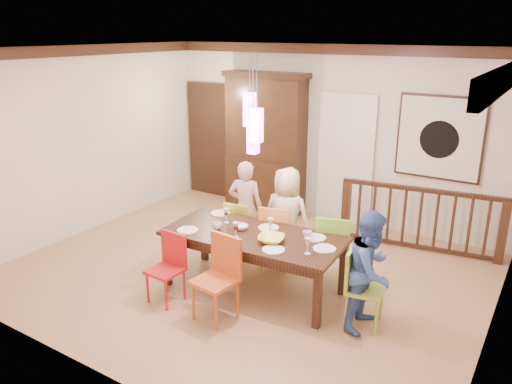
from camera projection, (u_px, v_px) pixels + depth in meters
The scene contains 37 objects.
floor at pixel (246, 271), 6.76m from camera, with size 6.00×6.00×0.00m, color #A98352.
ceiling at pixel (245, 49), 5.86m from camera, with size 6.00×6.00×0.00m, color white.
wall_back at pixel (328, 134), 8.32m from camera, with size 6.00×6.00×0.00m, color beige.
wall_left at pixel (86, 141), 7.83m from camera, with size 5.00×5.00×0.00m, color beige.
wall_right at pixel (506, 212), 4.79m from camera, with size 5.00×5.00×0.00m, color beige.
crown_molding at pixel (245, 56), 5.88m from camera, with size 6.00×5.00×0.16m, color black, non-canonical shape.
panel_door at pixel (212, 142), 9.62m from camera, with size 1.04×0.07×2.24m, color black.
white_doorway at pixel (345, 161), 8.24m from camera, with size 0.97×0.05×2.22m, color silver.
painting at pixel (440, 138), 7.33m from camera, with size 1.25×0.06×1.25m.
pendant_cluster at pixel (253, 123), 5.64m from camera, with size 0.27×0.21×1.14m.
dining_table at pixel (253, 240), 6.09m from camera, with size 2.26×1.14×0.75m.
chair_far_left at pixel (243, 225), 7.04m from camera, with size 0.40×0.40×0.85m.
chair_far_mid at pixel (278, 232), 6.70m from camera, with size 0.50×0.50×0.92m.
chair_far_right at pixel (334, 243), 6.33m from camera, with size 0.52×0.52×0.94m.
chair_near_left at pixel (165, 265), 5.87m from camera, with size 0.39×0.39×0.84m.
chair_near_mid at pixel (215, 275), 5.49m from camera, with size 0.48×0.48×0.96m.
chair_end_right at pixel (366, 283), 5.40m from camera, with size 0.45×0.45×0.88m.
china_hutch at pixel (265, 142), 8.78m from camera, with size 1.54×0.46×2.44m.
balustrade at pixel (420, 218), 7.28m from camera, with size 2.33×0.38×0.96m.
person_far_left at pixel (246, 208), 7.13m from camera, with size 0.50×0.33×1.38m, color beige.
person_far_mid at pixel (286, 217), 6.77m from camera, with size 0.68×0.44×1.38m, color beige.
person_end_right at pixel (371, 270), 5.33m from camera, with size 0.65×0.51×1.34m, color #3A5DA4.
serving_bowl at pixel (271, 239), 5.83m from camera, with size 0.31×0.31×0.08m, color yellow.
small_bowl at pixel (241, 227), 6.20m from camera, with size 0.18×0.18×0.06m, color white.
cup_left at pixel (217, 226), 6.19m from camera, with size 0.12×0.12×0.10m, color silver.
cup_right at pixel (308, 235), 5.90m from camera, with size 0.11×0.11×0.10m, color silver.
plate_far_left at pixel (220, 213), 6.73m from camera, with size 0.26×0.26×0.01m, color white.
plate_far_mid at pixel (268, 228), 6.24m from camera, with size 0.26×0.26×0.01m, color white.
plate_far_right at pixel (315, 238), 5.94m from camera, with size 0.26×0.26×0.01m, color white.
plate_near_left at pixel (188, 230), 6.16m from camera, with size 0.26×0.26×0.01m, color white.
plate_near_mid at pixel (273, 250), 5.62m from camera, with size 0.26×0.26×0.01m, color white.
plate_end_right at pixel (324, 249), 5.64m from camera, with size 0.26×0.26×0.01m, color white.
wine_glass_a at pixel (226, 216), 6.40m from camera, with size 0.08×0.08×0.19m, color #590C19, non-canonical shape.
wine_glass_b at pixel (270, 226), 6.07m from camera, with size 0.08×0.08×0.19m, color silver, non-canonical shape.
wine_glass_c at pixel (236, 230), 5.94m from camera, with size 0.08×0.08×0.19m, color #590C19, non-canonical shape.
wine_glass_d at pixel (308, 246), 5.50m from camera, with size 0.08×0.08×0.19m, color silver, non-canonical shape.
napkin at pixel (229, 243), 5.78m from camera, with size 0.18×0.14×0.01m, color #D83359.
Camera 1 is at (3.37, -5.08, 3.13)m, focal length 35.00 mm.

